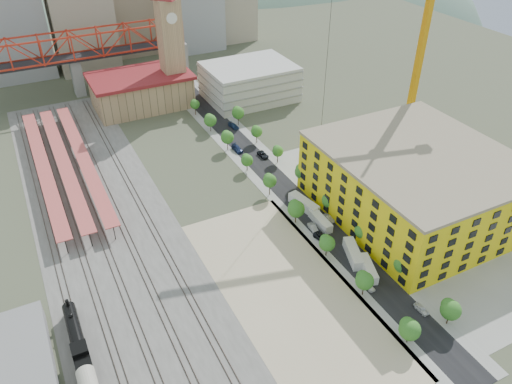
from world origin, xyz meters
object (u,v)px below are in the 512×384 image
construction_building (416,183)px  car_0 (368,286)px  site_trailer_c (320,221)px  clock_tower (170,30)px  site_trailer_d (304,204)px  site_trailer_b (353,253)px  site_trailer_a (368,269)px  tower_crane (412,34)px  locomotive (78,342)px

construction_building → car_0: construction_building is taller
site_trailer_c → clock_tower: bearing=97.0°
car_0 → site_trailer_d: bearing=83.5°
construction_building → site_trailer_c: bearing=166.6°
site_trailer_b → site_trailer_d: site_trailer_d is taller
site_trailer_b → site_trailer_a: bearing=-70.3°
tower_crane → site_trailer_b: tower_crane is taller
construction_building → locomotive: (-92.00, -6.20, -7.20)m
site_trailer_a → site_trailer_c: 20.85m
site_trailer_b → site_trailer_c: size_ratio=1.09×
clock_tower → site_trailer_a: bearing=-86.0°
locomotive → site_trailer_c: locomotive is taller
site_trailer_d → site_trailer_b: bearing=-100.4°
clock_tower → car_0: clock_tower is taller
car_0 → locomotive: bearing=167.2°
tower_crane → site_trailer_a: 74.18m
locomotive → construction_building: bearing=3.9°
clock_tower → site_trailer_d: bearing=-84.6°
locomotive → site_trailer_a: size_ratio=2.65×
locomotive → site_trailer_d: (66.00, 20.96, -0.79)m
tower_crane → site_trailer_c: bearing=-151.3°
construction_building → site_trailer_c: construction_building is taller
locomotive → clock_tower: bearing=61.4°
locomotive → site_trailer_a: 66.54m
site_trailer_d → construction_building: bearing=-40.0°
tower_crane → site_trailer_c: 63.56m
clock_tower → site_trailer_a: (8.00, -114.63, -27.47)m
site_trailer_b → site_trailer_c: bearing=109.7°
tower_crane → car_0: 78.91m
site_trailer_a → site_trailer_b: size_ratio=0.90×
site_trailer_a → site_trailer_d: bearing=109.6°
site_trailer_c → site_trailer_d: site_trailer_d is taller
tower_crane → site_trailer_d: size_ratio=6.04×
site_trailer_c → locomotive: bearing=-167.2°
construction_building → locomotive: construction_building is taller
construction_building → site_trailer_a: size_ratio=5.65×
tower_crane → car_0: size_ratio=16.33×
site_trailer_a → site_trailer_c: site_trailer_c is taller
construction_building → clock_tower: bearing=108.8°
locomotive → site_trailer_a: bearing=-7.3°
clock_tower → site_trailer_a: clock_tower is taller
site_trailer_a → car_0: size_ratio=2.33×
tower_crane → site_trailer_a: (-45.08, -45.49, -37.44)m
locomotive → site_trailer_d: bearing=17.6°
clock_tower → site_trailer_b: clock_tower is taller
locomotive → site_trailer_c: size_ratio=2.60×
tower_crane → site_trailer_d: tower_crane is taller
construction_building → site_trailer_c: size_ratio=5.54×
locomotive → site_trailer_b: size_ratio=2.38×
locomotive → site_trailer_c: 67.16m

